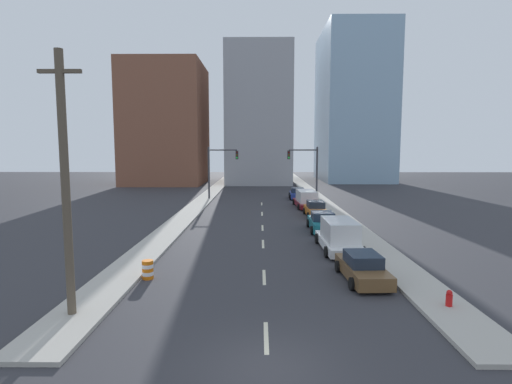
# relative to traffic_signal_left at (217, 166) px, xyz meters

# --- Properties ---
(ground_plane) EXTENTS (200.00, 200.00, 0.00)m
(ground_plane) POSITION_rel_traffic_signal_left_xyz_m (5.72, -39.58, -4.32)
(ground_plane) COLOR #333338
(sidewalk_left) EXTENTS (2.26, 92.33, 0.17)m
(sidewalk_left) POSITION_rel_traffic_signal_left_xyz_m (-1.63, 6.58, -4.23)
(sidewalk_left) COLOR #ADA89E
(sidewalk_left) RESTS_ON ground
(sidewalk_right) EXTENTS (2.26, 92.33, 0.17)m
(sidewalk_right) POSITION_rel_traffic_signal_left_xyz_m (13.07, 6.58, -4.23)
(sidewalk_right) COLOR #ADA89E
(sidewalk_right) RESTS_ON ground
(lane_stripe_at_2m) EXTENTS (0.16, 2.40, 0.01)m
(lane_stripe_at_2m) POSITION_rel_traffic_signal_left_xyz_m (5.72, -37.58, -4.32)
(lane_stripe_at_2m) COLOR beige
(lane_stripe_at_2m) RESTS_ON ground
(lane_stripe_at_9m) EXTENTS (0.16, 2.40, 0.01)m
(lane_stripe_at_9m) POSITION_rel_traffic_signal_left_xyz_m (5.72, -31.05, -4.32)
(lane_stripe_at_9m) COLOR beige
(lane_stripe_at_9m) RESTS_ON ground
(lane_stripe_at_16m) EXTENTS (0.16, 2.40, 0.01)m
(lane_stripe_at_16m) POSITION_rel_traffic_signal_left_xyz_m (5.72, -23.93, -4.32)
(lane_stripe_at_16m) COLOR beige
(lane_stripe_at_16m) RESTS_ON ground
(lane_stripe_at_21m) EXTENTS (0.16, 2.40, 0.01)m
(lane_stripe_at_21m) POSITION_rel_traffic_signal_left_xyz_m (5.72, -18.32, -4.32)
(lane_stripe_at_21m) COLOR beige
(lane_stripe_at_21m) RESTS_ON ground
(lane_stripe_at_28m) EXTENTS (0.16, 2.40, 0.01)m
(lane_stripe_at_28m) POSITION_rel_traffic_signal_left_xyz_m (5.72, -11.13, -4.32)
(lane_stripe_at_28m) COLOR beige
(lane_stripe_at_28m) RESTS_ON ground
(lane_stripe_at_36m) EXTENTS (0.16, 2.40, 0.01)m
(lane_stripe_at_36m) POSITION_rel_traffic_signal_left_xyz_m (5.72, -3.94, -4.32)
(lane_stripe_at_36m) COLOR beige
(lane_stripe_at_36m) RESTS_ON ground
(building_brick_left) EXTENTS (14.00, 16.00, 21.98)m
(building_brick_left) POSITION_rel_traffic_signal_left_xyz_m (-11.95, 24.31, 6.67)
(building_brick_left) COLOR brown
(building_brick_left) RESTS_ON ground
(building_office_center) EXTENTS (12.00, 20.00, 25.14)m
(building_office_center) POSITION_rel_traffic_signal_left_xyz_m (5.29, 28.31, 8.25)
(building_office_center) COLOR #99999E
(building_office_center) RESTS_ON ground
(building_glass_right) EXTENTS (13.00, 20.00, 30.10)m
(building_glass_right) POSITION_rel_traffic_signal_left_xyz_m (24.57, 32.31, 10.73)
(building_glass_right) COLOR #8CADC6
(building_glass_right) RESTS_ON ground
(traffic_signal_left) EXTENTS (3.90, 0.35, 6.76)m
(traffic_signal_left) POSITION_rel_traffic_signal_left_xyz_m (0.00, 0.00, 0.00)
(traffic_signal_left) COLOR #38383D
(traffic_signal_left) RESTS_ON ground
(traffic_signal_right) EXTENTS (3.90, 0.35, 6.76)m
(traffic_signal_right) POSITION_rel_traffic_signal_left_xyz_m (11.76, 0.00, 0.00)
(traffic_signal_right) COLOR #38383D
(traffic_signal_right) RESTS_ON ground
(utility_pole_left_near) EXTENTS (1.60, 0.32, 10.14)m
(utility_pole_left_near) POSITION_rel_traffic_signal_left_xyz_m (-1.80, -36.03, 0.88)
(utility_pole_left_near) COLOR brown
(utility_pole_left_near) RESTS_ON ground
(traffic_barrel) EXTENTS (0.56, 0.56, 0.95)m
(traffic_barrel) POSITION_rel_traffic_signal_left_xyz_m (-0.15, -31.37, -3.84)
(traffic_barrel) COLOR orange
(traffic_barrel) RESTS_ON ground
(fire_hydrant) EXTENTS (0.26, 0.26, 0.84)m
(fire_hydrant) POSITION_rel_traffic_signal_left_xyz_m (13.20, -35.15, -3.91)
(fire_hydrant) COLOR red
(fire_hydrant) RESTS_ON ground
(sedan_brown) EXTENTS (2.17, 4.53, 1.38)m
(sedan_brown) POSITION_rel_traffic_signal_left_xyz_m (10.62, -31.48, -3.69)
(sedan_brown) COLOR brown
(sedan_brown) RESTS_ON ground
(box_truck_white) EXTENTS (2.49, 5.83, 2.01)m
(box_truck_white) POSITION_rel_traffic_signal_left_xyz_m (10.60, -25.67, -3.36)
(box_truck_white) COLOR silver
(box_truck_white) RESTS_ON ground
(sedan_teal) EXTENTS (2.23, 4.75, 1.53)m
(sedan_teal) POSITION_rel_traffic_signal_left_xyz_m (10.49, -19.48, -3.62)
(sedan_teal) COLOR #196B75
(sedan_teal) RESTS_ON ground
(sedan_orange) EXTENTS (2.07, 4.61, 1.51)m
(sedan_orange) POSITION_rel_traffic_signal_left_xyz_m (10.90, -12.68, -3.63)
(sedan_orange) COLOR orange
(sedan_orange) RESTS_ON ground
(box_truck_maroon) EXTENTS (2.65, 6.50, 1.91)m
(box_truck_maroon) POSITION_rel_traffic_signal_left_xyz_m (10.68, -6.74, -3.41)
(box_truck_maroon) COLOR maroon
(box_truck_maroon) RESTS_ON ground
(sedan_blue) EXTENTS (2.24, 4.29, 1.45)m
(sedan_blue) POSITION_rel_traffic_signal_left_xyz_m (10.41, 0.92, -3.65)
(sedan_blue) COLOR navy
(sedan_blue) RESTS_ON ground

